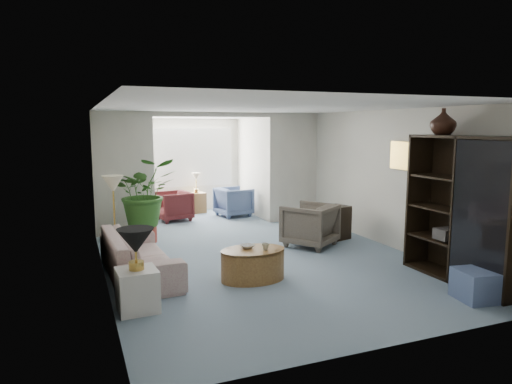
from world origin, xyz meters
name	(u,v)px	position (x,y,z in m)	size (l,w,h in m)	color
floor	(270,265)	(0.00, 0.00, 0.00)	(6.00, 6.00, 0.00)	gray
sunroom_floor	(202,218)	(0.00, 4.10, 0.00)	(2.60, 2.60, 0.00)	gray
back_pier_left	(124,174)	(-1.90, 3.00, 1.25)	(1.20, 0.12, 2.50)	silver
back_pier_right	(294,168)	(1.90, 3.00, 1.25)	(1.20, 0.12, 2.50)	silver
back_header	(214,114)	(0.00, 3.00, 2.45)	(2.60, 0.12, 0.10)	silver
window_pane	(191,157)	(0.00, 5.18, 1.40)	(2.20, 0.02, 1.50)	white
window_blinds	(191,157)	(0.00, 5.15, 1.40)	(2.20, 0.02, 1.50)	white
framed_picture	(403,156)	(2.46, -0.10, 1.70)	(0.04, 0.50, 0.40)	beige
sofa	(139,254)	(-2.02, 0.24, 0.32)	(2.21, 0.86, 0.65)	beige
end_table	(137,290)	(-2.22, -1.11, 0.26)	(0.46, 0.46, 0.51)	silver
table_lamp	(136,241)	(-2.22, -1.11, 0.86)	(0.44, 0.44, 0.30)	black
floor_lamp	(113,184)	(-2.25, 1.40, 1.25)	(0.36, 0.36, 0.28)	#F4E9C2
coffee_table	(253,264)	(-0.51, -0.57, 0.23)	(0.95, 0.95, 0.45)	olive
coffee_bowl	(247,246)	(-0.56, -0.47, 0.47)	(0.20, 0.20, 0.05)	beige
coffee_cup	(265,247)	(-0.36, -0.67, 0.50)	(0.11, 0.11, 0.10)	#B7B7A0
wingback_chair	(310,225)	(1.16, 0.82, 0.40)	(0.85, 0.87, 0.79)	#665C50
side_table_dark	(334,222)	(1.86, 1.12, 0.33)	(0.55, 0.44, 0.65)	black
entertainment_cabinet	(465,210)	(2.23, -1.73, 1.04)	(0.50, 1.87, 2.08)	black
cabinet_urn	(443,122)	(2.23, -1.23, 2.27)	(0.37, 0.37, 0.39)	black
ottoman	(477,285)	(1.86, -2.37, 0.19)	(0.49, 0.49, 0.39)	slate
plant_pot	(146,234)	(-1.62, 2.21, 0.16)	(0.40, 0.40, 0.32)	#A0392E
house_plant	(145,192)	(-1.62, 2.21, 0.97)	(1.17, 1.01, 1.30)	#2E5F20
sunroom_chair_blue	(234,202)	(0.79, 4.06, 0.36)	(0.76, 0.78, 0.71)	slate
sunroom_chair_maroon	(173,206)	(-0.71, 4.06, 0.35)	(0.74, 0.76, 0.69)	#551D23
sunroom_table	(196,203)	(0.04, 4.81, 0.26)	(0.42, 0.33, 0.52)	olive
shelf_clutter	(475,217)	(2.18, -1.97, 0.98)	(0.30, 1.01, 1.06)	#2B2725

